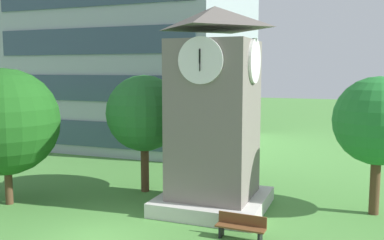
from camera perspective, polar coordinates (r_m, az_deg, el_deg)
The scene contains 5 objects.
clock_tower at distance 18.23m, azimuth 2.99°, elevation -0.26°, with size 4.50×4.50×8.69m.
park_bench at distance 15.77m, azimuth 6.60°, elevation -14.05°, with size 1.82×0.56×0.88m.
tree_by_building at distance 19.06m, azimuth 23.75°, elevation -0.16°, with size 3.66×3.66×5.80m.
tree_streetside at distance 20.55m, azimuth -23.79°, elevation -0.22°, with size 4.75×4.75×6.14m.
tree_near_tower at distance 20.96m, azimuth -6.45°, elevation 0.87°, with size 3.74×3.74×5.81m.
Camera 1 is at (8.41, -12.30, 6.05)m, focal length 39.67 mm.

